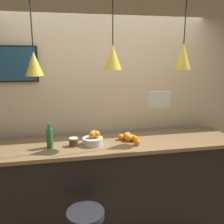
{
  "coord_description": "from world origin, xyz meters",
  "views": [
    {
      "loc": [
        -0.53,
        -1.86,
        2.03
      ],
      "look_at": [
        0.0,
        0.74,
        1.43
      ],
      "focal_mm": 40.0,
      "sensor_mm": 36.0,
      "label": 1
    }
  ],
  "objects": [
    {
      "name": "orange_pile",
      "position": [
        0.2,
        0.75,
        1.12
      ],
      "size": [
        0.21,
        0.3,
        0.09
      ],
      "color": "orange",
      "rests_on": "service_counter"
    },
    {
      "name": "juice_bottle",
      "position": [
        -0.68,
        0.71,
        1.19
      ],
      "size": [
        0.07,
        0.07,
        0.26
      ],
      "color": "#286B33",
      "rests_on": "service_counter"
    },
    {
      "name": "fruit_bowl",
      "position": [
        -0.22,
        0.71,
        1.14
      ],
      "size": [
        0.22,
        0.22,
        0.16
      ],
      "color": "beige",
      "rests_on": "service_counter"
    },
    {
      "name": "hanging_menu_board",
      "position": [
        0.44,
        0.49,
        1.6
      ],
      "size": [
        0.24,
        0.01,
        0.17
      ],
      "color": "white"
    },
    {
      "name": "pendant_lamp_middle",
      "position": [
        0.0,
        0.7,
        2.01
      ],
      "size": [
        0.19,
        0.19,
        0.92
      ],
      "color": "black"
    },
    {
      "name": "spread_jar",
      "position": [
        -0.43,
        0.71,
        1.12
      ],
      "size": [
        0.1,
        0.1,
        0.09
      ],
      "color": "#562D19",
      "rests_on": "service_counter"
    },
    {
      "name": "pendant_lamp_right",
      "position": [
        0.78,
        0.7,
        2.02
      ],
      "size": [
        0.18,
        0.18,
        0.92
      ],
      "color": "black"
    },
    {
      "name": "back_wall",
      "position": [
        0.0,
        1.19,
        1.45
      ],
      "size": [
        8.0,
        0.06,
        2.9
      ],
      "color": "beige",
      "rests_on": "ground_plane"
    },
    {
      "name": "mounted_tv",
      "position": [
        -1.12,
        1.14,
        1.94
      ],
      "size": [
        0.68,
        0.04,
        0.4
      ],
      "color": "black"
    },
    {
      "name": "service_counter",
      "position": [
        0.0,
        0.74,
        0.54
      ],
      "size": [
        2.89,
        0.68,
        1.08
      ],
      "color": "black",
      "rests_on": "ground_plane"
    },
    {
      "name": "pendant_lamp_left",
      "position": [
        -0.78,
        0.7,
        1.96
      ],
      "size": [
        0.18,
        0.18,
        0.97
      ],
      "color": "black"
    }
  ]
}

